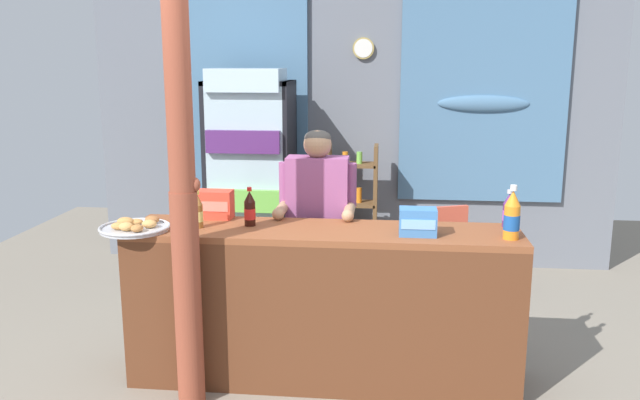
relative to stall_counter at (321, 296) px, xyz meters
name	(u,v)px	position (x,y,z in m)	size (l,w,h in m)	color
ground_plane	(334,335)	(0.01, 0.77, -0.59)	(7.89, 7.89, 0.00)	gray
back_wall_curtained	(354,122)	(0.04, 2.64, 0.82)	(5.06, 0.22, 2.74)	slate
stall_counter	(321,296)	(0.00, 0.00, 0.00)	(2.41, 0.55, 0.99)	brown
timber_post	(183,201)	(-0.75, -0.29, 0.64)	(0.18, 0.16, 2.57)	brown
drink_fridge	(251,165)	(-0.88, 2.08, 0.47)	(0.77, 0.65, 1.93)	black
bottle_shelf_rack	(352,208)	(0.05, 2.25, 0.05)	(0.48, 0.28, 1.24)	brown
plastic_lawn_chair	(435,247)	(0.79, 1.52, -0.10)	(0.57, 0.57, 0.86)	#E5563D
shopkeeper	(317,213)	(-0.09, 0.58, 0.39)	(0.53, 0.42, 1.55)	#28282D
soda_bottle_orange_soda	(512,216)	(1.10, 0.00, 0.53)	(0.09, 0.09, 0.32)	orange
soda_bottle_iced_tea	(198,212)	(-0.77, 0.06, 0.49)	(0.06, 0.06, 0.23)	brown
soda_bottle_cola	(250,209)	(-0.46, 0.14, 0.50)	(0.07, 0.07, 0.25)	black
soda_bottle_grape_soda	(509,211)	(1.14, 0.29, 0.49)	(0.07, 0.07, 0.24)	#56286B
snack_box_crackers	(214,204)	(-0.74, 0.32, 0.49)	(0.24, 0.14, 0.18)	#E5422D
snack_box_biscuit	(418,222)	(0.57, 0.02, 0.48)	(0.22, 0.14, 0.16)	#3D75B7
pastry_tray	(135,227)	(-1.14, -0.05, 0.42)	(0.43, 0.43, 0.07)	#BCBCC1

